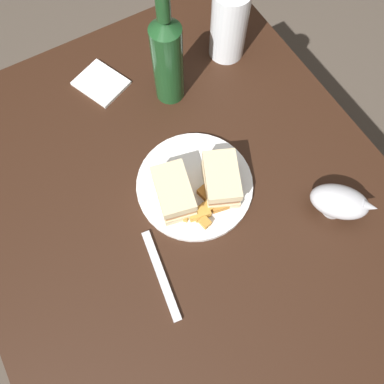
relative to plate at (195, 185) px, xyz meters
name	(u,v)px	position (x,y,z in m)	size (l,w,h in m)	color
ground_plane	(191,272)	(0.04, -0.03, -0.71)	(6.00, 6.00, 0.00)	#4C4238
dining_table	(190,250)	(0.04, -0.03, -0.36)	(1.07, 0.85, 0.70)	black
plate	(195,185)	(0.00, 0.00, 0.00)	(0.24, 0.24, 0.01)	white
sandwich_half_left	(174,193)	(0.01, -0.05, 0.04)	(0.12, 0.09, 0.06)	beige
sandwich_half_right	(221,180)	(0.03, 0.04, 0.04)	(0.12, 0.10, 0.06)	beige
potato_wedge_front	(200,214)	(0.06, -0.03, 0.02)	(0.04, 0.02, 0.02)	gold
potato_wedge_middle	(207,195)	(0.04, 0.01, 0.01)	(0.04, 0.02, 0.02)	#AD702D
potato_wedge_back	(187,209)	(0.04, -0.04, 0.01)	(0.06, 0.02, 0.02)	#B77F33
potato_wedge_left_edge	(223,205)	(0.07, 0.02, 0.01)	(0.05, 0.02, 0.02)	#AD702D
potato_wedge_right_edge	(204,210)	(0.06, -0.02, 0.02)	(0.05, 0.02, 0.02)	#B77F33
potato_wedge_stray	(199,217)	(0.07, -0.03, 0.01)	(0.05, 0.02, 0.01)	#B77F33
pint_glass	(228,28)	(-0.27, 0.25, 0.07)	(0.08, 0.08, 0.17)	white
gravy_boat	(340,202)	(0.18, 0.22, 0.04)	(0.13, 0.13, 0.07)	#B7B7BC
cider_bottle	(167,58)	(-0.23, 0.07, 0.11)	(0.07, 0.07, 0.28)	#19421E
napkin	(101,83)	(-0.34, -0.06, 0.00)	(0.11, 0.09, 0.01)	white
fork	(161,275)	(0.13, -0.15, 0.00)	(0.18, 0.02, 0.01)	silver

